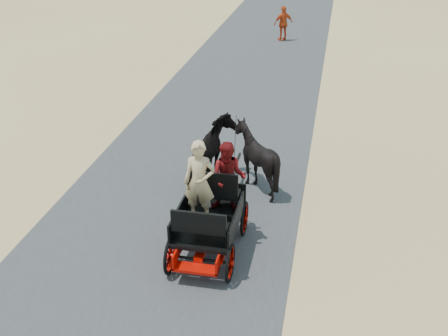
% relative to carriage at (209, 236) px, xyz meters
% --- Properties ---
extents(ground, '(140.00, 140.00, 0.00)m').
position_rel_carriage_xyz_m(ground, '(-1.18, 0.27, -0.36)').
color(ground, tan).
extents(road, '(6.00, 140.00, 0.01)m').
position_rel_carriage_xyz_m(road, '(-1.18, 0.27, -0.35)').
color(road, '#38383A').
rests_on(road, ground).
extents(carriage, '(1.30, 2.40, 0.72)m').
position_rel_carriage_xyz_m(carriage, '(0.00, 0.00, 0.00)').
color(carriage, black).
rests_on(carriage, ground).
extents(horse_left, '(0.91, 2.01, 1.70)m').
position_rel_carriage_xyz_m(horse_left, '(-0.55, 3.00, 0.49)').
color(horse_left, black).
rests_on(horse_left, ground).
extents(horse_right, '(1.37, 1.54, 1.70)m').
position_rel_carriage_xyz_m(horse_right, '(0.55, 3.00, 0.49)').
color(horse_right, black).
rests_on(horse_right, ground).
extents(driver_man, '(0.66, 0.43, 1.80)m').
position_rel_carriage_xyz_m(driver_man, '(-0.20, 0.05, 1.26)').
color(driver_man, tan).
rests_on(driver_man, carriage).
extents(passenger_woman, '(0.77, 0.60, 1.58)m').
position_rel_carriage_xyz_m(passenger_woman, '(0.30, 0.60, 1.15)').
color(passenger_woman, '#660C0F').
rests_on(passenger_woman, carriage).
extents(pedestrian, '(1.08, 0.89, 1.73)m').
position_rel_carriage_xyz_m(pedestrian, '(-0.41, 18.64, 0.50)').
color(pedestrian, '#C44016').
rests_on(pedestrian, ground).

